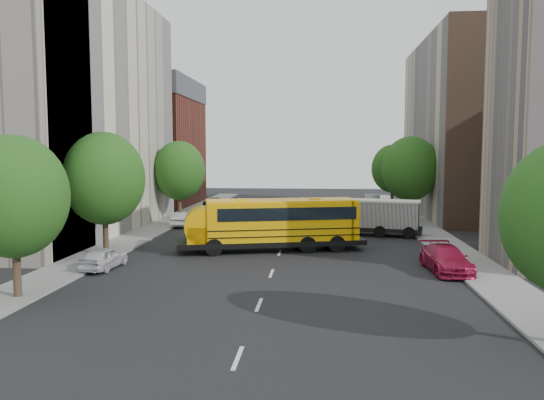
# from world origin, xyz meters

# --- Properties ---
(ground) EXTENTS (120.00, 120.00, 0.00)m
(ground) POSITION_xyz_m (0.00, 0.00, 0.00)
(ground) COLOR black
(ground) RESTS_ON ground
(sidewalk_left) EXTENTS (3.00, 80.00, 0.12)m
(sidewalk_left) POSITION_xyz_m (-11.50, 5.00, 0.06)
(sidewalk_left) COLOR slate
(sidewalk_left) RESTS_ON ground
(sidewalk_right) EXTENTS (3.00, 80.00, 0.12)m
(sidewalk_right) POSITION_xyz_m (11.50, 5.00, 0.06)
(sidewalk_right) COLOR slate
(sidewalk_right) RESTS_ON ground
(lane_markings) EXTENTS (0.15, 64.00, 0.01)m
(lane_markings) POSITION_xyz_m (0.00, 10.00, 0.01)
(lane_markings) COLOR silver
(lane_markings) RESTS_ON ground
(building_left_cream) EXTENTS (10.00, 26.00, 20.00)m
(building_left_cream) POSITION_xyz_m (-18.00, 6.00, 10.00)
(building_left_cream) COLOR beige
(building_left_cream) RESTS_ON ground
(building_left_redbrick) EXTENTS (10.00, 15.00, 13.00)m
(building_left_redbrick) POSITION_xyz_m (-18.00, 28.00, 6.50)
(building_left_redbrick) COLOR maroon
(building_left_redbrick) RESTS_ON ground
(building_right_far) EXTENTS (10.00, 22.00, 18.00)m
(building_right_far) POSITION_xyz_m (18.00, 20.00, 9.00)
(building_right_far) COLOR #B5A48C
(building_right_far) RESTS_ON ground
(building_right_sidewall) EXTENTS (10.10, 0.30, 18.00)m
(building_right_sidewall) POSITION_xyz_m (18.00, 9.00, 9.00)
(building_right_sidewall) COLOR brown
(building_right_sidewall) RESTS_ON ground
(street_tree_0) EXTENTS (4.80, 4.80, 7.41)m
(street_tree_0) POSITION_xyz_m (-11.00, -14.00, 4.64)
(street_tree_0) COLOR #38281C
(street_tree_0) RESTS_ON ground
(street_tree_1) EXTENTS (5.12, 5.12, 7.90)m
(street_tree_1) POSITION_xyz_m (-11.00, -4.00, 4.95)
(street_tree_1) COLOR #38281C
(street_tree_1) RESTS_ON ground
(street_tree_2) EXTENTS (4.99, 4.99, 7.71)m
(street_tree_2) POSITION_xyz_m (-11.00, 14.00, 4.83)
(street_tree_2) COLOR #38281C
(street_tree_2) RESTS_ON ground
(street_tree_4) EXTENTS (5.25, 5.25, 8.10)m
(street_tree_4) POSITION_xyz_m (11.00, 14.00, 5.08)
(street_tree_4) COLOR #38281C
(street_tree_4) RESTS_ON ground
(street_tree_5) EXTENTS (4.86, 4.86, 7.51)m
(street_tree_5) POSITION_xyz_m (11.00, 26.00, 4.70)
(street_tree_5) COLOR #38281C
(street_tree_5) RESTS_ON ground
(school_bus) EXTENTS (12.83, 5.84, 3.54)m
(school_bus) POSITION_xyz_m (-0.74, -1.31, 1.97)
(school_bus) COLOR black
(school_bus) RESTS_ON ground
(safari_truck) EXTENTS (6.99, 3.75, 2.84)m
(safari_truck) POSITION_xyz_m (7.37, 5.92, 1.50)
(safari_truck) COLOR black
(safari_truck) RESTS_ON ground
(parked_car_0) EXTENTS (1.77, 3.83, 1.27)m
(parked_car_0) POSITION_xyz_m (-9.60, -7.71, 0.64)
(parked_car_0) COLOR silver
(parked_car_0) RESTS_ON ground
(parked_car_1) EXTENTS (1.38, 3.86, 1.27)m
(parked_car_1) POSITION_xyz_m (-9.60, 9.71, 0.63)
(parked_car_1) COLOR white
(parked_car_1) RESTS_ON ground
(parked_car_2) EXTENTS (2.50, 4.79, 1.29)m
(parked_car_2) POSITION_xyz_m (-9.60, 25.18, 0.64)
(parked_car_2) COLOR black
(parked_car_2) RESTS_ON ground
(parked_car_3) EXTENTS (2.37, 5.10, 1.44)m
(parked_car_3) POSITION_xyz_m (9.60, -6.71, 0.72)
(parked_car_3) COLOR maroon
(parked_car_3) RESTS_ON ground
(parked_car_5) EXTENTS (1.81, 4.87, 1.59)m
(parked_car_5) POSITION_xyz_m (8.80, 26.64, 0.80)
(parked_car_5) COLOR #A1A29C
(parked_car_5) RESTS_ON ground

